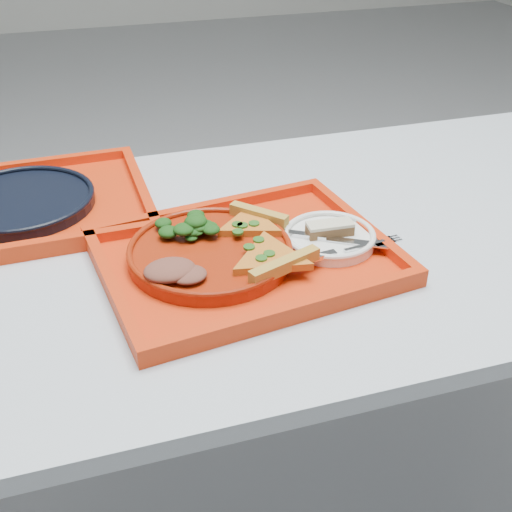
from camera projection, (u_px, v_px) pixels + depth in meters
name	position (u px, v px, depth m)	size (l,w,h in m)	color
ground	(286.00, 503.00, 1.52)	(10.00, 10.00, 0.00)	gray
table	(296.00, 266.00, 1.16)	(1.60, 0.80, 0.75)	#B2BCC8
tray_main	(245.00, 260.00, 1.03)	(0.45, 0.35, 0.01)	red
tray_far	(23.00, 209.00, 1.17)	(0.45, 0.35, 0.01)	red
dinner_plate	(210.00, 254.00, 1.02)	(0.26, 0.26, 0.02)	maroon
side_plate	(329.00, 239.00, 1.06)	(0.15, 0.15, 0.01)	white
navy_plate	(22.00, 203.00, 1.17)	(0.26, 0.26, 0.02)	black
pizza_slice_a	(270.00, 255.00, 0.98)	(0.14, 0.12, 0.02)	gold
pizza_slice_b	(250.00, 222.00, 1.06)	(0.12, 0.10, 0.02)	gold
salad_heap	(188.00, 220.00, 1.05)	(0.08, 0.08, 0.04)	black
meat_portion	(170.00, 270.00, 0.94)	(0.08, 0.06, 0.02)	brown
dessert_bar	(330.00, 228.00, 1.05)	(0.08, 0.03, 0.02)	#51301B
knife	(336.00, 239.00, 1.04)	(0.18, 0.02, 0.01)	silver
fork	(344.00, 251.00, 1.01)	(0.18, 0.02, 0.01)	silver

